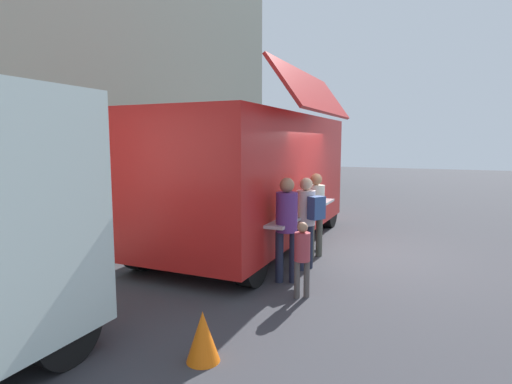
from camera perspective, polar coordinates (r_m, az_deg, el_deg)
name	(u,v)px	position (r m, az deg, el deg)	size (l,w,h in m)	color
ground_plane	(347,254)	(8.81, 12.52, -8.43)	(60.00, 60.00, 0.00)	#38383D
curb_strip	(12,278)	(8.03, -30.70, -10.22)	(28.00, 1.60, 0.15)	#9E998E
food_truck_main	(255,175)	(9.21, -0.15, 2.39)	(6.48, 3.14, 3.68)	red
traffic_cone_orange	(203,336)	(4.63, -7.36, -19.19)	(0.36, 0.36, 0.55)	orange
trash_bin	(242,196)	(14.04, -1.96, -0.61)	(0.60, 0.60, 0.92)	#2E653B
customer_front_ordering	(316,208)	(8.30, 8.25, -2.14)	(0.34, 0.34, 1.69)	#4A4A40
customer_mid_with_backpack	(307,214)	(7.45, 7.10, -3.03)	(0.46, 0.55, 1.68)	#1F2337
customer_rear_waiting	(287,220)	(6.74, 4.26, -3.94)	(0.35, 0.35, 1.74)	#1E2338
child_near_queue	(302,253)	(6.18, 6.41, -8.36)	(0.23, 0.23, 1.15)	#504845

